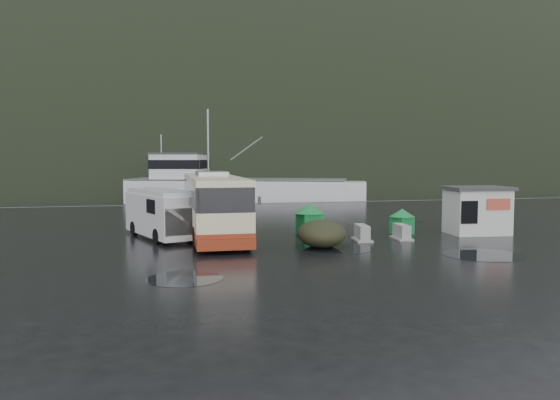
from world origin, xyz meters
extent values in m
plane|color=black|center=(0.00, 0.00, 0.00)|extent=(160.00, 160.00, 0.00)
cube|color=black|center=(0.00, 110.00, 0.00)|extent=(300.00, 180.00, 0.02)
cube|color=#999993|center=(0.00, 20.00, 0.00)|extent=(160.00, 0.60, 1.50)
ellipsoid|color=black|center=(10.00, 250.00, 0.00)|extent=(780.00, 540.00, 570.00)
cylinder|color=black|center=(1.30, -3.69, 0.01)|extent=(3.18, 3.18, 0.01)
cylinder|color=black|center=(-5.25, -8.30, 0.01)|extent=(2.45, 2.45, 0.01)
cylinder|color=black|center=(8.98, 5.86, 0.01)|extent=(2.81, 2.81, 0.01)
cylinder|color=black|center=(6.52, -6.51, 0.01)|extent=(3.14, 3.14, 0.01)
camera|label=1|loc=(-5.93, -25.67, 3.82)|focal=35.00mm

